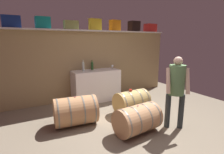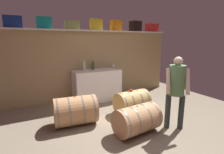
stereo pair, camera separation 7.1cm
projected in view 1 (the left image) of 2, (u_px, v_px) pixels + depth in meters
The scene contains 19 objects.
ground_plane at pixel (125, 119), 4.13m from camera, with size 6.65×8.28×0.02m, color #7A6D5A.
back_wall_panel at pixel (93, 65), 5.56m from camera, with size 5.45×0.10×2.08m, color #9C8258.
high_shelf_board at pixel (95, 31), 5.21m from camera, with size 5.01×0.40×0.03m, color silver.
toolcase_navy at pixel (11, 22), 4.18m from camera, with size 0.41×0.27×0.29m, color navy.
toolcase_teal at pixel (43, 23), 4.51m from camera, with size 0.36×0.26×0.30m, color #10807D.
toolcase_olive at pixel (71, 25), 4.86m from camera, with size 0.39×0.18×0.24m, color olive.
toolcase_yellow at pixel (95, 25), 5.18m from camera, with size 0.35×0.18×0.33m, color gold.
toolcase_orange at pixel (115, 25), 5.50m from camera, with size 0.32×0.21×0.33m, color orange.
toolcase_black at pixel (134, 26), 5.84m from camera, with size 0.34×0.27×0.33m, color black.
toolcase_red at pixel (150, 28), 6.17m from camera, with size 0.40×0.27×0.27m, color red.
work_cabinet at pixel (96, 85), 5.33m from camera, with size 1.42×0.59×0.94m, color white.
wine_bottle_clear at pixel (83, 66), 5.04m from camera, with size 0.07×0.07×0.33m.
wine_bottle_green at pixel (92, 65), 5.33m from camera, with size 0.07×0.07×0.30m.
wine_glass at pixel (112, 66), 5.49m from camera, with size 0.08×0.08×0.13m.
wine_barrel_near at pixel (132, 101), 4.47m from camera, with size 0.89×0.63×0.57m.
wine_barrel_far at pixel (76, 111), 3.79m from camera, with size 0.95×0.71×0.64m.
wine_barrel_flank at pixel (137, 119), 3.47m from camera, with size 0.94×0.64×0.57m.
tasting_cup at pixel (131, 90), 4.39m from camera, with size 0.07×0.07×0.05m, color red.
winemaker_pouring at pixel (176, 85), 3.54m from camera, with size 0.50×0.46×1.51m.
Camera 1 is at (-2.09, -2.60, 1.82)m, focal length 28.00 mm.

